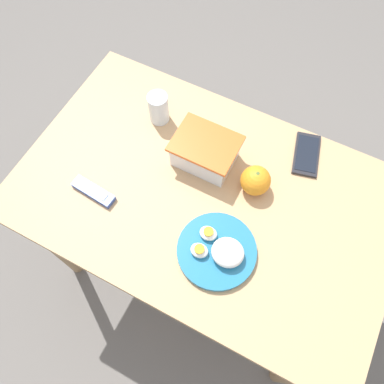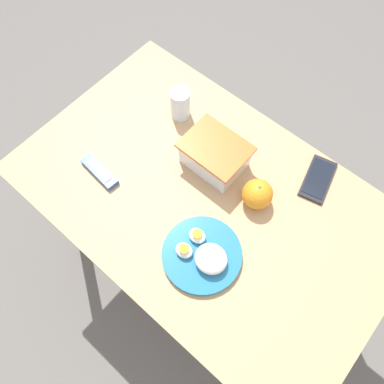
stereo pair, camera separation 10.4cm
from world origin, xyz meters
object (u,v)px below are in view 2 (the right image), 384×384
at_px(orange_fruit, 257,194).
at_px(rice_plate, 203,255).
at_px(food_container, 215,156).
at_px(candy_bar, 99,171).
at_px(drinking_glass, 180,104).
at_px(cell_phone, 318,179).

bearing_deg(orange_fruit, rice_plate, -91.88).
height_order(orange_fruit, rice_plate, orange_fruit).
bearing_deg(food_container, rice_plate, -56.59).
distance_m(orange_fruit, rice_plate, 0.22).
relative_size(food_container, candy_bar, 1.36).
height_order(rice_plate, drinking_glass, drinking_glass).
relative_size(rice_plate, drinking_glass, 2.08).
bearing_deg(orange_fruit, cell_phone, 60.13).
height_order(orange_fruit, drinking_glass, drinking_glass).
bearing_deg(candy_bar, drinking_glass, 82.98).
height_order(food_container, drinking_glass, drinking_glass).
height_order(food_container, cell_phone, food_container).
bearing_deg(food_container, drinking_glass, 160.19).
relative_size(food_container, rice_plate, 0.86).
xyz_separation_m(rice_plate, drinking_glass, (-0.35, 0.31, 0.03)).
distance_m(candy_bar, drinking_glass, 0.32).
relative_size(candy_bar, drinking_glass, 1.32).
height_order(food_container, rice_plate, food_container).
height_order(candy_bar, drinking_glass, drinking_glass).
xyz_separation_m(rice_plate, candy_bar, (-0.39, -0.00, -0.01)).
relative_size(rice_plate, cell_phone, 1.33).
bearing_deg(orange_fruit, drinking_glass, 166.18).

